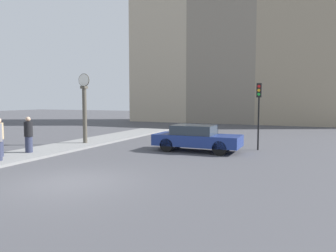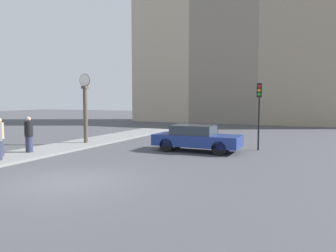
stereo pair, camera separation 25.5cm
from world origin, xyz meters
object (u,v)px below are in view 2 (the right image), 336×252
at_px(sedan_car, 196,138).
at_px(traffic_light_far, 259,102).
at_px(street_clock, 85,107).
at_px(pedestrian_black_jacket, 29,135).
at_px(pedestrian_tan_coat, 0,137).

xyz_separation_m(sedan_car, traffic_light_far, (2.93, 1.71, 1.87)).
relative_size(traffic_light_far, street_clock, 0.87).
distance_m(sedan_car, pedestrian_black_jacket, 8.46).
bearing_deg(sedan_car, pedestrian_tan_coat, -143.09).
bearing_deg(sedan_car, traffic_light_far, 30.20).
xyz_separation_m(sedan_car, pedestrian_black_jacket, (-7.28, -4.30, 0.27)).
distance_m(traffic_light_far, street_clock, 10.10).
relative_size(sedan_car, street_clock, 1.09).
bearing_deg(street_clock, pedestrian_tan_coat, -96.52).
relative_size(sedan_car, pedestrian_black_jacket, 2.56).
xyz_separation_m(sedan_car, pedestrian_tan_coat, (-7.59, -5.70, 0.28)).
bearing_deg(pedestrian_tan_coat, traffic_light_far, 35.14).
distance_m(street_clock, pedestrian_tan_coat, 5.61).
bearing_deg(street_clock, sedan_car, 2.15).
relative_size(traffic_light_far, pedestrian_black_jacket, 2.03).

